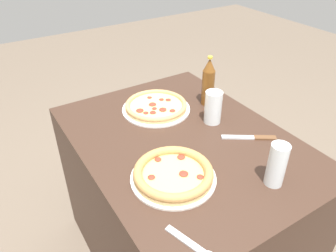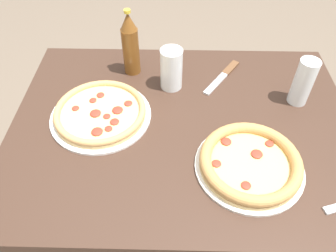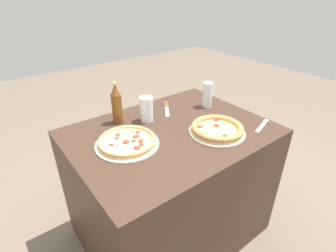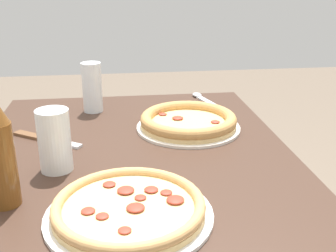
{
  "view_description": "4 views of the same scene",
  "coord_description": "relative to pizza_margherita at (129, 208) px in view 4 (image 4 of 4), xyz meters",
  "views": [
    {
      "loc": [
        0.87,
        -0.62,
        1.52
      ],
      "look_at": [
        -0.04,
        -0.05,
        0.81
      ],
      "focal_mm": 35.0,
      "sensor_mm": 36.0,
      "label": 1
    },
    {
      "loc": [
        -0.03,
        -0.69,
        1.48
      ],
      "look_at": [
        -0.04,
        -0.07,
        0.81
      ],
      "focal_mm": 35.0,
      "sensor_mm": 36.0,
      "label": 2
    },
    {
      "loc": [
        -0.74,
        -0.95,
        1.45
      ],
      "look_at": [
        -0.07,
        -0.06,
        0.83
      ],
      "focal_mm": 28.0,
      "sensor_mm": 36.0,
      "label": 3
    },
    {
      "loc": [
        -0.92,
        0.04,
        1.18
      ],
      "look_at": [
        -0.02,
        -0.08,
        0.84
      ],
      "focal_mm": 45.0,
      "sensor_mm": 36.0,
      "label": 4
    }
  ],
  "objects": [
    {
      "name": "knife",
      "position": [
        0.4,
        0.21,
        -0.01
      ],
      "size": [
        0.14,
        0.19,
        0.01
      ],
      "color": "brown",
      "rests_on": "table"
    },
    {
      "name": "spoon",
      "position": [
        0.7,
        -0.28,
        -0.01
      ],
      "size": [
        0.17,
        0.07,
        0.01
      ],
      "color": "silver",
      "rests_on": "table"
    },
    {
      "name": "pizza_salami",
      "position": [
        0.43,
        -0.18,
        0.0
      ],
      "size": [
        0.29,
        0.29,
        0.05
      ],
      "color": "silver",
      "rests_on": "table"
    },
    {
      "name": "glass_red_wine",
      "position": [
        0.21,
        0.15,
        0.05
      ],
      "size": [
        0.07,
        0.07,
        0.14
      ],
      "color": "white",
      "rests_on": "table"
    },
    {
      "name": "pizza_margherita",
      "position": [
        0.0,
        0.0,
        0.0
      ],
      "size": [
        0.31,
        0.31,
        0.04
      ],
      "color": "white",
      "rests_on": "table"
    },
    {
      "name": "glass_iced_tea",
      "position": [
        0.62,
        0.09,
        0.05
      ],
      "size": [
        0.06,
        0.06,
        0.16
      ],
      "color": "white",
      "rests_on": "table"
    }
  ]
}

